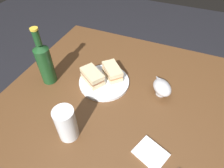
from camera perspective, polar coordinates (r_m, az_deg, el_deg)
The scene contains 12 objects.
ground_plane at distance 1.54m, azimuth 1.56°, elevation -22.00°, with size 6.00×6.00×0.00m, color black.
dining_table at distance 1.20m, azimuth 1.92°, elevation -15.09°, with size 1.04×0.97×0.76m, color brown.
plate at distance 0.93m, azimuth -2.38°, elevation 0.66°, with size 0.24×0.24×0.02m, color white.
sandwich_half_left at distance 0.93m, azimuth 0.09°, elevation 3.82°, with size 0.13×0.13×0.05m.
sandwich_half_right at distance 0.91m, azimuth -5.92°, elevation 2.30°, with size 0.14×0.12×0.06m.
potato_wedge_front at distance 0.95m, azimuth -4.41°, elevation 2.78°, with size 0.05×0.02×0.02m, color #AD702D.
potato_wedge_middle at distance 0.97m, azimuth -5.22°, elevation 3.90°, with size 0.05×0.02×0.02m, color #AD702D.
potato_wedge_back at distance 0.95m, azimuth -6.45°, elevation 2.67°, with size 0.04×0.02×0.02m, color #B77F33.
pint_glass at distance 0.73m, azimuth -13.48°, elevation -11.96°, with size 0.08×0.08×0.15m.
gravy_boat at distance 0.89m, azimuth 14.80°, elevation -0.93°, with size 0.12×0.13×0.07m.
cider_bottle at distance 0.93m, azimuth -19.61°, elevation 6.19°, with size 0.07×0.07×0.29m.
napkin at distance 0.74m, azimuth 11.58°, elevation -19.77°, with size 0.11×0.09×0.01m, color white.
Camera 1 is at (0.19, -0.55, 1.42)m, focal length 30.37 mm.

